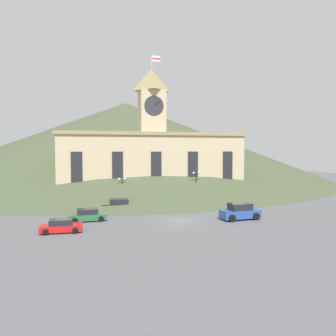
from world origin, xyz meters
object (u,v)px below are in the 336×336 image
object	(u,v)px
street_lamp_left	(122,185)
car_green_wagon	(87,215)
street_lamp_far_right	(196,180)
car_black_suv	(119,205)
car_blue_van	(240,212)
car_red_sedan	(61,226)

from	to	relation	value
street_lamp_left	car_green_wagon	size ratio (longest dim) A/B	0.93
street_lamp_far_right	car_black_suv	distance (m)	14.83
car_black_suv	car_green_wagon	distance (m)	7.45
street_lamp_far_right	car_black_suv	world-z (taller)	street_lamp_far_right
car_blue_van	car_green_wagon	bearing A→B (deg)	164.35
street_lamp_far_right	car_green_wagon	world-z (taller)	street_lamp_far_right
street_lamp_left	car_green_wagon	distance (m)	12.67
car_green_wagon	street_lamp_left	bearing A→B (deg)	57.27
street_lamp_left	car_green_wagon	xyz separation A→B (m)	(-5.42, -11.16, -2.55)
street_lamp_left	car_black_suv	size ratio (longest dim) A/B	0.89
car_green_wagon	car_red_sedan	xyz separation A→B (m)	(-2.72, -5.13, -0.05)
car_blue_van	street_lamp_left	bearing A→B (deg)	127.84
car_green_wagon	car_red_sedan	distance (m)	5.81
street_lamp_left	car_green_wagon	bearing A→B (deg)	-115.89
street_lamp_left	street_lamp_far_right	distance (m)	12.62
street_lamp_left	car_red_sedan	distance (m)	18.40
car_blue_van	car_red_sedan	bearing A→B (deg)	179.01
street_lamp_left	car_blue_van	xyz separation A→B (m)	(13.71, -14.70, -2.31)
car_black_suv	car_green_wagon	world-z (taller)	car_black_suv
car_blue_van	car_green_wagon	xyz separation A→B (m)	(-19.13, 3.54, -0.25)
car_black_suv	car_green_wagon	bearing A→B (deg)	55.91
street_lamp_left	car_blue_van	size ratio (longest dim) A/B	0.84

